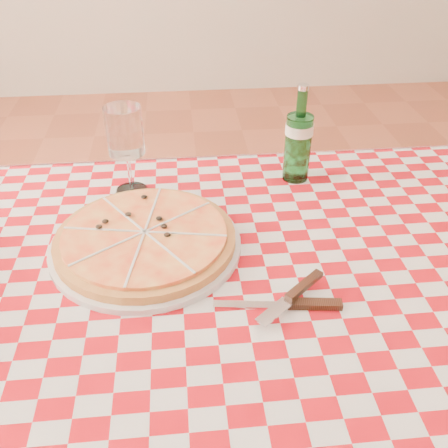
{
  "coord_description": "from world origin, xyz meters",
  "views": [
    {
      "loc": [
        -0.1,
        -0.7,
        1.36
      ],
      "look_at": [
        -0.02,
        0.06,
        0.82
      ],
      "focal_mm": 40.0,
      "sensor_mm": 36.0,
      "label": 1
    }
  ],
  "objects_px": {
    "dining_table": "(237,307)",
    "pizza_plate": "(145,238)",
    "water_bottle": "(299,134)",
    "wine_glass": "(127,151)"
  },
  "relations": [
    {
      "from": "pizza_plate",
      "to": "dining_table",
      "type": "bearing_deg",
      "value": -24.95
    },
    {
      "from": "pizza_plate",
      "to": "wine_glass",
      "type": "bearing_deg",
      "value": 100.2
    },
    {
      "from": "pizza_plate",
      "to": "water_bottle",
      "type": "bearing_deg",
      "value": 34.72
    },
    {
      "from": "dining_table",
      "to": "pizza_plate",
      "type": "bearing_deg",
      "value": 155.05
    },
    {
      "from": "pizza_plate",
      "to": "wine_glass",
      "type": "xyz_separation_m",
      "value": [
        -0.04,
        0.22,
        0.08
      ]
    },
    {
      "from": "pizza_plate",
      "to": "water_bottle",
      "type": "xyz_separation_m",
      "value": [
        0.35,
        0.24,
        0.09
      ]
    },
    {
      "from": "dining_table",
      "to": "pizza_plate",
      "type": "distance_m",
      "value": 0.22
    },
    {
      "from": "pizza_plate",
      "to": "wine_glass",
      "type": "distance_m",
      "value": 0.23
    },
    {
      "from": "dining_table",
      "to": "wine_glass",
      "type": "bearing_deg",
      "value": 125.28
    },
    {
      "from": "water_bottle",
      "to": "wine_glass",
      "type": "distance_m",
      "value": 0.39
    }
  ]
}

